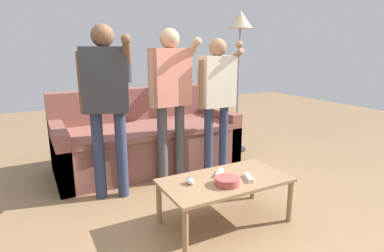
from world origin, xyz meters
The scene contains 11 objects.
ground_plane centered at (0.00, 0.00, 0.00)m, with size 12.00×12.00×0.00m, color #93704C.
couch centered at (0.02, 1.57, 0.32)m, with size 2.12×0.95×0.92m.
coffee_table centered at (0.12, 0.00, 0.34)m, with size 1.03×0.54×0.38m.
snack_bowl centered at (0.07, -0.09, 0.41)m, with size 0.19×0.19×0.06m, color #B24C47.
game_remote_nunchuk centered at (-0.17, 0.05, 0.41)m, with size 0.06×0.09×0.05m.
floor_lamp centered at (1.34, 1.53, 1.61)m, with size 0.32×0.32×1.88m.
player_left centered at (-0.58, 0.90, 1.02)m, with size 0.46×0.46×1.62m.
player_center centered at (0.09, 0.98, 1.01)m, with size 0.49×0.34×1.60m.
player_right centered at (0.61, 0.91, 0.95)m, with size 0.45×0.29×1.51m.
game_remote_wand_near centered at (0.13, 0.10, 0.40)m, with size 0.14×0.13×0.03m.
game_remote_wand_far centered at (0.28, -0.09, 0.40)m, with size 0.10×0.16×0.03m.
Camera 1 is at (-1.23, -1.96, 1.41)m, focal length 29.50 mm.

